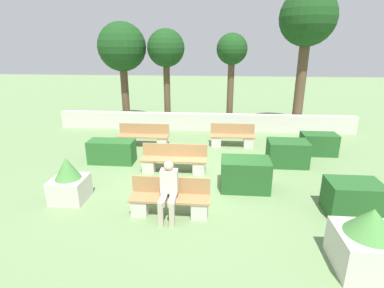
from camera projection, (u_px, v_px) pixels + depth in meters
The scene contains 18 objects.
ground_plane at pixel (195, 179), 8.66m from camera, with size 60.00×60.00×0.00m, color #6B8956.
perimeter_wall at pixel (204, 122), 13.48m from camera, with size 13.22×0.30×0.77m.
bench_front at pixel (170, 201), 6.79m from camera, with size 1.81×0.49×0.83m.
bench_left_side at pixel (232, 138), 11.38m from camera, with size 1.67×0.49×0.83m.
bench_right_side at pixel (174, 162), 9.07m from camera, with size 1.98×0.48×0.83m.
bench_back at pixel (143, 138), 11.37m from camera, with size 1.93×0.49×0.83m.
person_seated_man at pixel (168, 188), 6.53m from camera, with size 0.38×0.64×1.32m.
hedge_block_near_left at pixel (353, 198), 6.78m from camera, with size 1.16×0.83×0.78m.
hedge_block_near_right at pixel (112, 151), 9.78m from camera, with size 1.47×0.66×0.75m.
hedge_block_mid_left at pixel (287, 153), 9.56m from camera, with size 1.24×0.85×0.80m.
hedge_block_mid_right at pixel (245, 174), 7.96m from camera, with size 1.27×0.84×0.84m.
hedge_block_far_left at pixel (319, 144), 10.51m from camera, with size 1.20×0.68×0.75m.
planter_corner_left at pixel (368, 242), 5.05m from camera, with size 1.02×1.02×1.16m.
planter_corner_right at pixel (69, 182), 7.35m from camera, with size 0.81×0.81×1.12m.
tree_leftmost at pixel (122, 48), 13.79m from camera, with size 2.22×2.22×4.71m.
tree_center_left at pixel (166, 50), 13.60m from camera, with size 1.70×1.70×4.40m.
tree_center_right at pixel (232, 53), 13.15m from camera, with size 1.36×1.36×4.20m.
tree_rightmost at pixel (308, 21), 12.20m from camera, with size 2.31×2.31×5.91m.
Camera 1 is at (0.60, -7.87, 3.70)m, focal length 28.00 mm.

